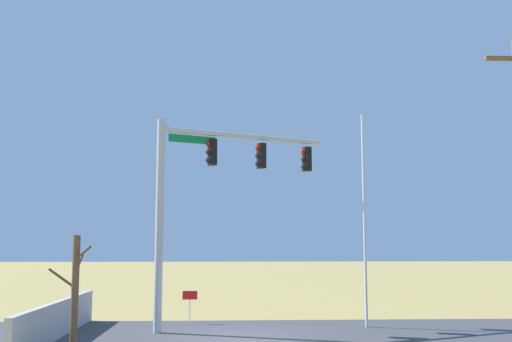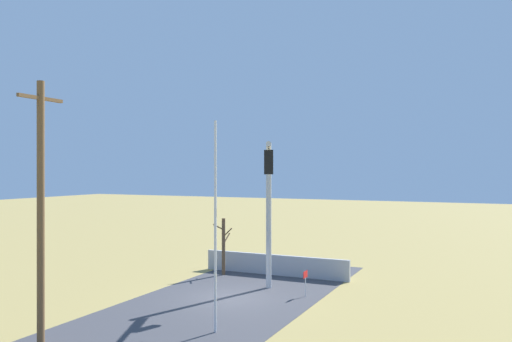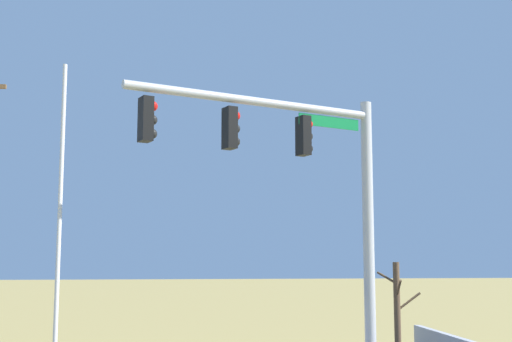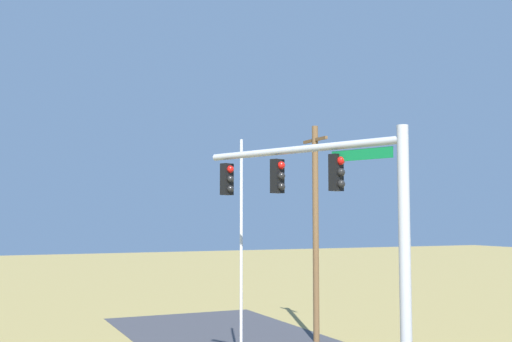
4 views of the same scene
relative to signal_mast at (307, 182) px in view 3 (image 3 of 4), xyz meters
The scene contains 3 objects.
signal_mast is the anchor object (origin of this frame).
flagpole 5.88m from the signal_mast, behind, with size 0.10×0.10×7.84m, color silver.
bare_tree 6.66m from the signal_mast, 50.74° to the left, with size 1.27×1.02×3.24m.
Camera 3 is at (-1.99, -17.26, 3.46)m, focal length 46.64 mm.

